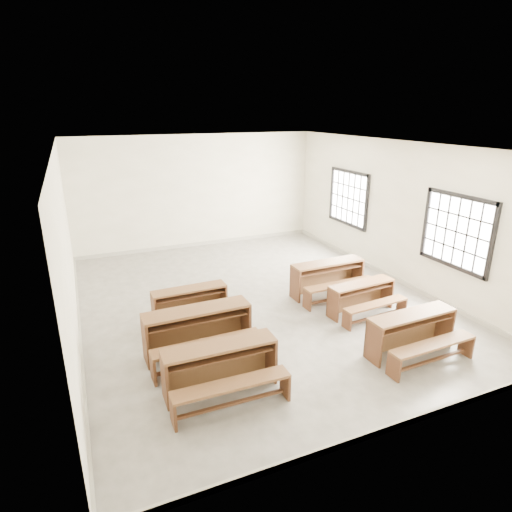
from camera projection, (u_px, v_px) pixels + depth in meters
name	position (u px, v px, depth m)	size (l,w,h in m)	color
room	(260.00, 200.00, 8.39)	(8.50, 8.50, 3.20)	gray
desk_set_0	(221.00, 365.00, 6.02)	(1.63, 0.86, 0.73)	brown
desk_set_1	(199.00, 328.00, 6.96)	(1.77, 0.94, 0.79)	brown
desk_set_2	(191.00, 302.00, 8.13)	(1.44, 0.78, 0.64)	brown
desk_set_3	(413.00, 331.00, 6.98)	(1.59, 0.86, 0.71)	brown
desk_set_4	(362.00, 296.00, 8.40)	(1.46, 0.84, 0.63)	brown
desk_set_5	(329.00, 276.00, 9.23)	(1.66, 0.88, 0.74)	brown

